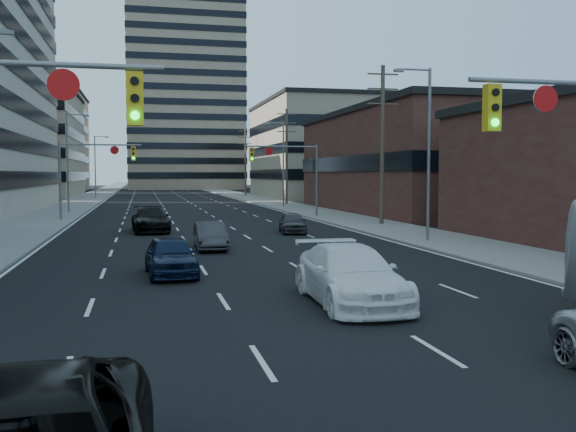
# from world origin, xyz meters

# --- Properties ---
(road_surface) EXTENTS (18.00, 300.00, 0.02)m
(road_surface) POSITION_xyz_m (0.00, 130.00, 0.01)
(road_surface) COLOR black
(road_surface) RESTS_ON ground
(sidewalk_left) EXTENTS (5.00, 300.00, 0.15)m
(sidewalk_left) POSITION_xyz_m (-11.50, 130.00, 0.07)
(sidewalk_left) COLOR slate
(sidewalk_left) RESTS_ON ground
(sidewalk_right) EXTENTS (5.00, 300.00, 0.15)m
(sidewalk_right) POSITION_xyz_m (11.50, 130.00, 0.07)
(sidewalk_right) COLOR slate
(sidewalk_right) RESTS_ON ground
(office_left_far) EXTENTS (20.00, 30.00, 16.00)m
(office_left_far) POSITION_xyz_m (-24.00, 100.00, 8.00)
(office_left_far) COLOR gray
(office_left_far) RESTS_ON ground
(storefront_right_mid) EXTENTS (20.00, 30.00, 9.00)m
(storefront_right_mid) POSITION_xyz_m (24.00, 50.00, 4.50)
(storefront_right_mid) COLOR #472119
(storefront_right_mid) RESTS_ON ground
(office_right_far) EXTENTS (22.00, 28.00, 14.00)m
(office_right_far) POSITION_xyz_m (25.00, 88.00, 7.00)
(office_right_far) COLOR gray
(office_right_far) RESTS_ON ground
(apartment_tower) EXTENTS (26.00, 26.00, 58.00)m
(apartment_tower) POSITION_xyz_m (6.00, 150.00, 29.00)
(apartment_tower) COLOR gray
(apartment_tower) RESTS_ON ground
(bg_block_left) EXTENTS (24.00, 24.00, 20.00)m
(bg_block_left) POSITION_xyz_m (-28.00, 140.00, 10.00)
(bg_block_left) COLOR #ADA089
(bg_block_left) RESTS_ON ground
(bg_block_right) EXTENTS (22.00, 22.00, 12.00)m
(bg_block_right) POSITION_xyz_m (32.00, 130.00, 6.00)
(bg_block_right) COLOR gray
(bg_block_right) RESTS_ON ground
(signal_far_left) EXTENTS (6.09, 0.33, 6.00)m
(signal_far_left) POSITION_xyz_m (-7.68, 45.00, 4.30)
(signal_far_left) COLOR slate
(signal_far_left) RESTS_ON ground
(signal_far_right) EXTENTS (6.09, 0.33, 6.00)m
(signal_far_right) POSITION_xyz_m (7.68, 45.00, 4.30)
(signal_far_right) COLOR slate
(signal_far_right) RESTS_ON ground
(utility_pole_block) EXTENTS (2.20, 0.28, 11.00)m
(utility_pole_block) POSITION_xyz_m (12.20, 36.00, 5.78)
(utility_pole_block) COLOR #4C3D2D
(utility_pole_block) RESTS_ON ground
(utility_pole_midblock) EXTENTS (2.20, 0.28, 11.00)m
(utility_pole_midblock) POSITION_xyz_m (12.20, 66.00, 5.78)
(utility_pole_midblock) COLOR #4C3D2D
(utility_pole_midblock) RESTS_ON ground
(utility_pole_distant) EXTENTS (2.20, 0.28, 11.00)m
(utility_pole_distant) POSITION_xyz_m (12.20, 96.00, 5.78)
(utility_pole_distant) COLOR #4C3D2D
(utility_pole_distant) RESTS_ON ground
(streetlight_left_mid) EXTENTS (2.03, 0.22, 9.00)m
(streetlight_left_mid) POSITION_xyz_m (-10.34, 55.00, 5.05)
(streetlight_left_mid) COLOR slate
(streetlight_left_mid) RESTS_ON ground
(streetlight_left_far) EXTENTS (2.03, 0.22, 9.00)m
(streetlight_left_far) POSITION_xyz_m (-10.34, 90.00, 5.05)
(streetlight_left_far) COLOR slate
(streetlight_left_far) RESTS_ON ground
(streetlight_right_near) EXTENTS (2.03, 0.22, 9.00)m
(streetlight_right_near) POSITION_xyz_m (10.34, 25.00, 5.05)
(streetlight_right_near) COLOR slate
(streetlight_right_near) RESTS_ON ground
(streetlight_right_far) EXTENTS (2.03, 0.22, 9.00)m
(streetlight_right_far) POSITION_xyz_m (10.34, 60.00, 5.05)
(streetlight_right_far) COLOR slate
(streetlight_right_far) RESTS_ON ground
(white_van) EXTENTS (2.34, 5.57, 1.61)m
(white_van) POSITION_xyz_m (1.60, 10.95, 0.80)
(white_van) COLOR white
(white_van) RESTS_ON ground
(sedan_blue) EXTENTS (1.88, 4.24, 1.42)m
(sedan_blue) POSITION_xyz_m (-3.04, 17.02, 0.71)
(sedan_blue) COLOR #0D1934
(sedan_blue) RESTS_ON ground
(sedan_grey_center) EXTENTS (1.40, 3.95, 1.30)m
(sedan_grey_center) POSITION_xyz_m (-0.86, 24.50, 0.65)
(sedan_grey_center) COLOR #363739
(sedan_grey_center) RESTS_ON ground
(sedan_black_far) EXTENTS (2.43, 5.43, 1.55)m
(sedan_black_far) POSITION_xyz_m (-3.52, 34.50, 0.77)
(sedan_black_far) COLOR black
(sedan_black_far) RESTS_ON ground
(sedan_grey_right) EXTENTS (1.98, 3.90, 1.27)m
(sedan_grey_right) POSITION_xyz_m (4.88, 31.90, 0.64)
(sedan_grey_right) COLOR #39383B
(sedan_grey_right) RESTS_ON ground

